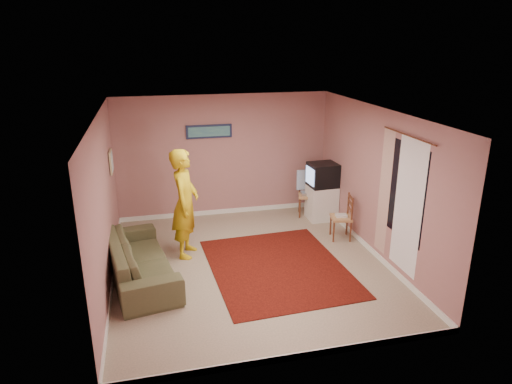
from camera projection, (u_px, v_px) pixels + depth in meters
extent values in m
plane|color=tan|center=(250.00, 265.00, 7.79)|extent=(5.00, 5.00, 0.00)
cube|color=#A56C6D|center=(224.00, 156.00, 9.67)|extent=(4.50, 0.02, 2.60)
cube|color=#A56C6D|center=(298.00, 264.00, 5.07)|extent=(4.50, 0.02, 2.60)
cube|color=#A56C6D|center=(104.00, 204.00, 6.88)|extent=(0.02, 5.00, 2.60)
cube|color=#A56C6D|center=(377.00, 183.00, 7.86)|extent=(0.02, 5.00, 2.60)
cube|color=silver|center=(249.00, 113.00, 6.95)|extent=(4.50, 5.00, 0.02)
cube|color=white|center=(225.00, 211.00, 10.07)|extent=(4.50, 0.02, 0.10)
cube|color=white|center=(295.00, 356.00, 5.48)|extent=(4.50, 0.02, 0.10)
cube|color=white|center=(113.00, 278.00, 7.28)|extent=(0.02, 5.00, 0.10)
cube|color=white|center=(370.00, 249.00, 8.26)|extent=(0.02, 5.00, 0.10)
cube|color=black|center=(405.00, 191.00, 6.98)|extent=(0.01, 1.10, 1.50)
cube|color=white|center=(408.00, 207.00, 6.91)|extent=(0.01, 0.75, 2.10)
cube|color=beige|center=(384.00, 193.00, 7.55)|extent=(0.01, 0.35, 2.10)
cylinder|color=brown|center=(408.00, 136.00, 6.69)|extent=(0.02, 1.40, 0.02)
cube|color=#161D3D|center=(209.00, 131.00, 9.40)|extent=(0.95, 0.03, 0.28)
cube|color=#2E5C80|center=(209.00, 132.00, 9.39)|extent=(0.86, 0.01, 0.20)
cube|color=#C3B686|center=(111.00, 162.00, 8.28)|extent=(0.03, 0.38, 0.42)
cube|color=silver|center=(112.00, 161.00, 8.28)|extent=(0.01, 0.30, 0.34)
cube|color=black|center=(278.00, 267.00, 7.70)|extent=(2.32, 2.83, 0.01)
cube|color=white|center=(322.00, 202.00, 9.68)|extent=(0.57, 0.52, 0.73)
cube|color=black|center=(323.00, 175.00, 9.48)|extent=(0.59, 0.54, 0.49)
cube|color=#8CB2F2|center=(310.00, 176.00, 9.40)|extent=(0.04, 0.41, 0.35)
cube|color=tan|center=(308.00, 195.00, 9.84)|extent=(0.52, 0.51, 0.05)
cube|color=brown|center=(309.00, 185.00, 9.76)|extent=(0.42, 0.16, 0.49)
cube|color=#B0B0B5|center=(309.00, 193.00, 9.82)|extent=(0.34, 0.26, 0.05)
cube|color=#8BB1E3|center=(306.00, 179.00, 9.91)|extent=(0.42, 0.05, 0.44)
cube|color=tan|center=(341.00, 218.00, 8.70)|extent=(0.45, 0.47, 0.05)
cube|color=brown|center=(342.00, 207.00, 8.63)|extent=(0.12, 0.39, 0.45)
cube|color=silver|center=(341.00, 216.00, 8.69)|extent=(0.23, 0.18, 0.04)
imported|color=#4C4A2E|center=(140.00, 259.00, 7.27)|extent=(1.26, 2.38, 0.66)
imported|color=gold|center=(185.00, 203.00, 7.88)|extent=(0.65, 0.81, 1.93)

